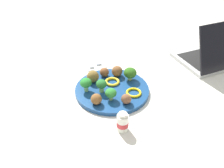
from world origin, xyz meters
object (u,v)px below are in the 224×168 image
object	(u,v)px
meatball_mid_right	(126,99)
pepper_ring_front_left	(112,82)
broccoli_floret_far_rim	(111,93)
meatball_mid_left	(117,71)
broccoli_floret_front_left	(130,73)
napkin	(91,60)
broccoli_floret_mid_left	(101,85)
laptop	(217,54)
pepper_ring_far_rim	(134,93)
knife	(88,60)
broccoli_floret_back_left	(86,83)
yogurt_bottle	(123,122)
plate	(112,90)
fork	(95,59)
meatball_near_rim	(104,72)
meatball_back_right	(93,76)
meatball_far_rim	(96,99)

from	to	relation	value
meatball_mid_right	pepper_ring_front_left	xyz separation A→B (m)	(-0.13, -0.01, -0.01)
broccoli_floret_far_rim	meatball_mid_left	distance (m)	0.16
broccoli_floret_front_left	napkin	xyz separation A→B (m)	(-0.22, -0.11, -0.04)
broccoli_floret_mid_left	laptop	xyz separation A→B (m)	(-0.09, 0.56, -0.01)
pepper_ring_far_rim	knife	world-z (taller)	pepper_ring_far_rim
broccoli_floret_back_left	yogurt_bottle	xyz separation A→B (m)	(0.21, 0.07, -0.02)
plate	napkin	xyz separation A→B (m)	(-0.26, -0.02, -0.01)
fork	napkin	bearing A→B (deg)	-108.42
meatball_mid_right	yogurt_bottle	bearing A→B (deg)	-25.03
broccoli_floret_far_rim	meatball_near_rim	distance (m)	0.15
broccoli_floret_front_left	meatball_mid_left	distance (m)	0.06
meatball_mid_right	meatball_near_rim	xyz separation A→B (m)	(-0.19, -0.03, 0.00)
broccoli_floret_front_left	meatball_back_right	world-z (taller)	broccoli_floret_front_left
broccoli_floret_far_rim	fork	bearing A→B (deg)	176.56
laptop	knife	bearing A→B (deg)	-106.50
meatball_mid_right	yogurt_bottle	xyz separation A→B (m)	(0.10, -0.05, -0.00)
plate	knife	distance (m)	0.25
meatball_mid_left	laptop	xyz separation A→B (m)	(-0.01, 0.47, 0.00)
pepper_ring_far_rim	fork	size ratio (longest dim) A/B	0.48
knife	laptop	distance (m)	0.58
pepper_ring_far_rim	knife	size ratio (longest dim) A/B	0.40
broccoli_floret_far_rim	meatball_back_right	bearing A→B (deg)	-164.78
yogurt_bottle	laptop	xyz separation A→B (m)	(-0.28, 0.54, 0.01)
meatball_near_rim	broccoli_floret_front_left	bearing A→B (deg)	59.12
meatball_far_rim	knife	size ratio (longest dim) A/B	0.27
broccoli_floret_back_left	pepper_ring_far_rim	size ratio (longest dim) A/B	0.91
meatball_mid_left	pepper_ring_far_rim	world-z (taller)	meatball_mid_left
meatball_mid_left	plate	bearing A→B (deg)	-30.00
napkin	yogurt_bottle	distance (m)	0.46
meatball_near_rim	pepper_ring_far_rim	size ratio (longest dim) A/B	0.65
broccoli_floret_front_left	meatball_near_rim	xyz separation A→B (m)	(-0.05, -0.09, -0.01)
broccoli_floret_back_left	yogurt_bottle	bearing A→B (deg)	17.97
broccoli_floret_front_left	fork	bearing A→B (deg)	-157.41
pepper_ring_front_left	fork	world-z (taller)	pepper_ring_front_left
meatball_mid_right	napkin	size ratio (longest dim) A/B	0.21
broccoli_floret_back_left	broccoli_floret_front_left	bearing A→B (deg)	96.99
broccoli_floret_far_rim	knife	size ratio (longest dim) A/B	0.31
broccoli_floret_mid_left	meatball_near_rim	bearing A→B (deg)	158.92
meatball_far_rim	laptop	bearing A→B (deg)	104.51
broccoli_floret_mid_left	meatball_mid_left	bearing A→B (deg)	134.28
broccoli_floret_mid_left	meatball_far_rim	size ratio (longest dim) A/B	1.28
meatball_back_right	knife	bearing A→B (deg)	174.47
meatball_mid_right	meatball_far_rim	size ratio (longest dim) A/B	0.93
plate	broccoli_floret_far_rim	size ratio (longest dim) A/B	6.24
broccoli_floret_mid_left	pepper_ring_far_rim	bearing A→B (deg)	67.21
fork	laptop	world-z (taller)	laptop
pepper_ring_far_rim	yogurt_bottle	size ratio (longest dim) A/B	0.85
napkin	pepper_ring_far_rim	bearing A→B (deg)	16.08
laptop	napkin	bearing A→B (deg)	-107.85
meatball_far_rim	fork	world-z (taller)	meatball_far_rim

